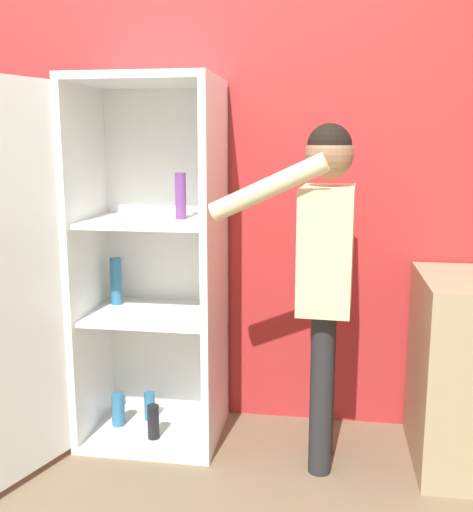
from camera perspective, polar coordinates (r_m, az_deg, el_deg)
ground_plane at (r=2.67m, az=-8.09°, el=-23.00°), size 12.00×12.00×0.00m
wall_back at (r=3.18m, az=-3.56°, el=7.07°), size 7.00×0.06×2.55m
refrigerator at (r=2.91m, az=-11.03°, el=-1.30°), size 0.94×1.19×1.78m
person at (r=2.66m, az=8.37°, el=0.10°), size 0.61×0.53×1.56m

